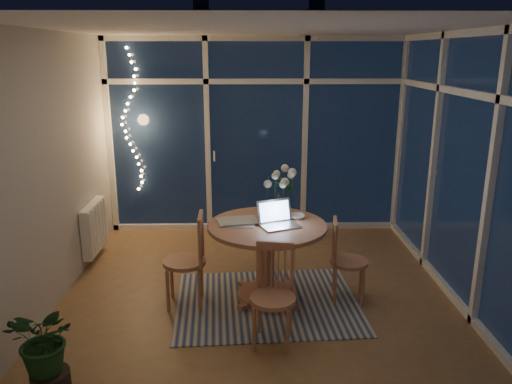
# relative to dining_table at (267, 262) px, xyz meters

# --- Properties ---
(floor) EXTENTS (4.00, 4.00, 0.00)m
(floor) POSITION_rel_dining_table_xyz_m (-0.06, 0.14, -0.39)
(floor) COLOR brown
(floor) RESTS_ON ground
(ceiling) EXTENTS (4.00, 4.00, 0.00)m
(ceiling) POSITION_rel_dining_table_xyz_m (-0.06, 0.14, 2.21)
(ceiling) COLOR silver
(ceiling) RESTS_ON wall_back
(wall_back) EXTENTS (4.00, 0.04, 2.60)m
(wall_back) POSITION_rel_dining_table_xyz_m (-0.06, 2.14, 0.91)
(wall_back) COLOR beige
(wall_back) RESTS_ON floor
(wall_front) EXTENTS (4.00, 0.04, 2.60)m
(wall_front) POSITION_rel_dining_table_xyz_m (-0.06, -1.86, 0.91)
(wall_front) COLOR beige
(wall_front) RESTS_ON floor
(wall_left) EXTENTS (0.04, 4.00, 2.60)m
(wall_left) POSITION_rel_dining_table_xyz_m (-2.06, 0.14, 0.91)
(wall_left) COLOR beige
(wall_left) RESTS_ON floor
(wall_right) EXTENTS (0.04, 4.00, 2.60)m
(wall_right) POSITION_rel_dining_table_xyz_m (1.94, 0.14, 0.91)
(wall_right) COLOR beige
(wall_right) RESTS_ON floor
(window_wall_back) EXTENTS (4.00, 0.10, 2.60)m
(window_wall_back) POSITION_rel_dining_table_xyz_m (-0.06, 2.10, 0.91)
(window_wall_back) COLOR white
(window_wall_back) RESTS_ON floor
(window_wall_right) EXTENTS (0.10, 4.00, 2.60)m
(window_wall_right) POSITION_rel_dining_table_xyz_m (1.90, 0.14, 0.91)
(window_wall_right) COLOR white
(window_wall_right) RESTS_ON floor
(radiator) EXTENTS (0.10, 0.70, 0.58)m
(radiator) POSITION_rel_dining_table_xyz_m (-2.00, 1.04, 0.01)
(radiator) COLOR white
(radiator) RESTS_ON wall_left
(fairy_lights) EXTENTS (0.24, 0.10, 1.85)m
(fairy_lights) POSITION_rel_dining_table_xyz_m (-1.71, 2.02, 1.13)
(fairy_lights) COLOR #FFB866
(fairy_lights) RESTS_ON window_wall_back
(garden_patio) EXTENTS (12.00, 6.00, 0.10)m
(garden_patio) POSITION_rel_dining_table_xyz_m (0.44, 5.14, -0.45)
(garden_patio) COLOR black
(garden_patio) RESTS_ON ground
(garden_fence) EXTENTS (11.00, 0.08, 1.80)m
(garden_fence) POSITION_rel_dining_table_xyz_m (-0.06, 5.64, 0.51)
(garden_fence) COLOR #3A1C15
(garden_fence) RESTS_ON ground
(neighbour_roof) EXTENTS (7.00, 3.00, 2.20)m
(neighbour_roof) POSITION_rel_dining_table_xyz_m (0.24, 8.64, 1.81)
(neighbour_roof) COLOR #30323A
(neighbour_roof) RESTS_ON ground
(garden_shrubs) EXTENTS (0.90, 0.90, 0.90)m
(garden_shrubs) POSITION_rel_dining_table_xyz_m (-0.86, 3.54, 0.06)
(garden_shrubs) COLOR #163218
(garden_shrubs) RESTS_ON ground
(rug) EXTENTS (1.87, 1.54, 0.01)m
(rug) POSITION_rel_dining_table_xyz_m (-0.00, -0.10, -0.39)
(rug) COLOR beige
(rug) RESTS_ON floor
(dining_table) EXTENTS (1.22, 1.22, 0.79)m
(dining_table) POSITION_rel_dining_table_xyz_m (0.00, 0.00, 0.00)
(dining_table) COLOR #B06F4F
(dining_table) RESTS_ON floor
(chair_left) EXTENTS (0.44, 0.44, 0.94)m
(chair_left) POSITION_rel_dining_table_xyz_m (-0.80, -0.10, 0.08)
(chair_left) COLOR #B06F4F
(chair_left) RESTS_ON floor
(chair_right) EXTENTS (0.44, 0.44, 0.84)m
(chair_right) POSITION_rel_dining_table_xyz_m (0.81, -0.03, 0.03)
(chair_right) COLOR #B06F4F
(chair_right) RESTS_ON floor
(chair_front) EXTENTS (0.47, 0.47, 0.88)m
(chair_front) POSITION_rel_dining_table_xyz_m (0.02, -0.81, 0.04)
(chair_front) COLOR #B06F4F
(chair_front) RESTS_ON floor
(laptop) EXTENTS (0.43, 0.41, 0.26)m
(laptop) POSITION_rel_dining_table_xyz_m (0.12, -0.07, 0.52)
(laptop) COLOR silver
(laptop) RESTS_ON dining_table
(flower_vase) EXTENTS (0.21, 0.21, 0.21)m
(flower_vase) POSITION_rel_dining_table_xyz_m (0.13, 0.29, 0.50)
(flower_vase) COLOR silver
(flower_vase) RESTS_ON dining_table
(bowl) EXTENTS (0.16, 0.16, 0.04)m
(bowl) POSITION_rel_dining_table_xyz_m (0.30, 0.17, 0.41)
(bowl) COLOR white
(bowl) RESTS_ON dining_table
(newspapers) EXTENTS (0.34, 0.26, 0.02)m
(newspapers) POSITION_rel_dining_table_xyz_m (-0.28, 0.06, 0.41)
(newspapers) COLOR beige
(newspapers) RESTS_ON dining_table
(phone) EXTENTS (0.12, 0.08, 0.01)m
(phone) POSITION_rel_dining_table_xyz_m (-0.01, -0.07, 0.40)
(phone) COLOR black
(phone) RESTS_ON dining_table
(potted_plant) EXTENTS (0.68, 0.65, 0.76)m
(potted_plant) POSITION_rel_dining_table_xyz_m (-1.63, -1.41, -0.01)
(potted_plant) COLOR #17411E
(potted_plant) RESTS_ON floor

